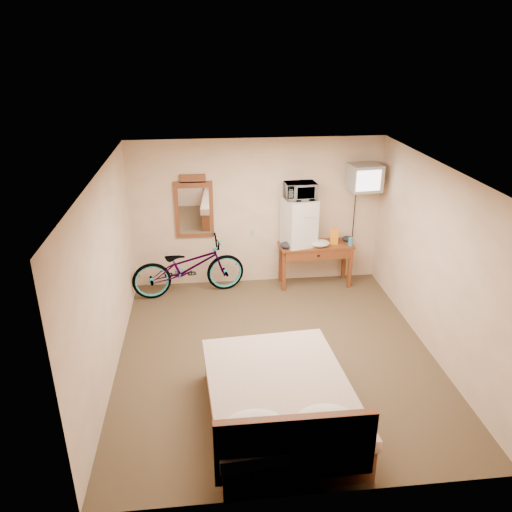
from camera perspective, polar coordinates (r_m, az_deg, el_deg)
The scene contains 13 objects.
room at distance 6.28m, azimuth 2.44°, elevation -1.66°, with size 4.60×4.64×2.50m.
desk at distance 8.51m, azimuth 6.87°, elevation 0.46°, with size 1.25×0.52×0.75m.
mini_fridge at distance 8.30m, azimuth 4.95°, elevation 3.87°, with size 0.59×0.58×0.80m.
microwave at distance 8.14m, azimuth 5.08°, elevation 7.43°, with size 0.50×0.34×0.27m, color silver.
snack_bag at distance 8.49m, azimuth 8.94°, elevation 2.21°, with size 0.13×0.08×0.27m, color orange.
blue_cup at distance 8.50m, azimuth 10.75°, elevation 1.64°, with size 0.08×0.08×0.13m, color #3C87CC.
cloth_cream at distance 8.38m, azimuth 7.25°, elevation 1.46°, with size 0.35×0.27×0.11m, color beige.
cloth_dark_a at distance 8.26m, azimuth 3.73°, elevation 1.28°, with size 0.29×0.21×0.11m, color black.
cloth_dark_b at distance 8.68m, azimuth 10.42°, elevation 1.97°, with size 0.20×0.16×0.09m, color black.
crt_television at distance 8.32m, azimuth 12.30°, elevation 8.76°, with size 0.54×0.61×0.43m.
wall_mirror at distance 8.29m, azimuth -7.10°, elevation 5.52°, with size 0.63×0.04×1.07m.
bicycle at distance 8.29m, azimuth -7.72°, elevation -1.22°, with size 0.65×1.85×0.97m, color black.
bed at distance 5.62m, azimuth 2.75°, elevation -16.62°, with size 1.64×2.09×0.90m.
Camera 1 is at (-0.87, -5.62, 3.90)m, focal length 35.00 mm.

